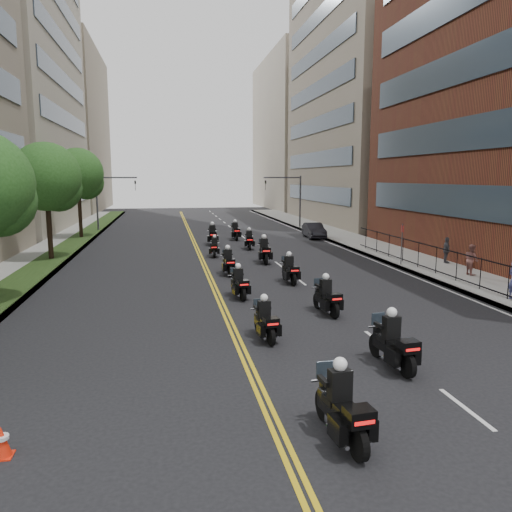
{
  "coord_description": "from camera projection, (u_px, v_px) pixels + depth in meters",
  "views": [
    {
      "loc": [
        -3.7,
        -10.1,
        5.46
      ],
      "look_at": [
        0.75,
        14.62,
        1.47
      ],
      "focal_mm": 35.0,
      "sensor_mm": 36.0,
      "label": 1
    }
  ],
  "objects": [
    {
      "name": "motorcycle_4",
      "position": [
        239.0,
        284.0,
        22.69
      ],
      "size": [
        0.64,
        2.15,
        1.59
      ],
      "rotation": [
        0.0,
        0.0,
        0.12
      ],
      "color": "black",
      "rests_on": "ground"
    },
    {
      "name": "motorcycle_5",
      "position": [
        290.0,
        271.0,
        25.86
      ],
      "size": [
        0.53,
        2.23,
        1.64
      ],
      "rotation": [
        0.0,
        0.0,
        0.05
      ],
      "color": "black",
      "rests_on": "ground"
    },
    {
      "name": "traffic_signal_left",
      "position": [
        107.0,
        195.0,
        49.89
      ],
      "size": [
        4.09,
        0.2,
        5.6
      ],
      "color": "#3F3F44",
      "rests_on": "ground"
    },
    {
      "name": "motorcycle_10",
      "position": [
        212.0,
        236.0,
        40.42
      ],
      "size": [
        0.6,
        2.54,
        1.88
      ],
      "rotation": [
        0.0,
        0.0,
        -0.04
      ],
      "color": "black",
      "rests_on": "ground"
    },
    {
      "name": "parked_sedan",
      "position": [
        314.0,
        230.0,
        45.04
      ],
      "size": [
        1.65,
        4.18,
        1.36
      ],
      "primitive_type": "imported",
      "rotation": [
        0.0,
        0.0,
        -0.05
      ],
      "color": "black",
      "rests_on": "ground"
    },
    {
      "name": "ground",
      "position": [
        338.0,
        420.0,
        11.32
      ],
      "size": [
        160.0,
        160.0,
        0.0
      ],
      "primitive_type": "plane",
      "color": "black",
      "rests_on": "ground"
    },
    {
      "name": "iron_fence",
      "position": [
        468.0,
        270.0,
        24.76
      ],
      "size": [
        0.05,
        28.0,
        1.5
      ],
      "color": "black",
      "rests_on": "sidewalk_right"
    },
    {
      "name": "motorcycle_2",
      "position": [
        265.0,
        322.0,
        16.87
      ],
      "size": [
        0.59,
        2.1,
        1.55
      ],
      "rotation": [
        0.0,
        0.0,
        0.1
      ],
      "color": "black",
      "rests_on": "ground"
    },
    {
      "name": "pedestrian_b",
      "position": [
        471.0,
        260.0,
        27.25
      ],
      "size": [
        0.64,
        0.82,
        1.69
      ],
      "primitive_type": "imported",
      "rotation": [
        0.0,
        0.0,
        1.57
      ],
      "color": "#8C544C",
      "rests_on": "sidewalk_right"
    },
    {
      "name": "traffic_cone",
      "position": [
        2.0,
        442.0,
        9.79
      ],
      "size": [
        0.38,
        0.38,
        0.64
      ],
      "color": "red",
      "rests_on": "ground"
    },
    {
      "name": "building_right_far",
      "position": [
        308.0,
        134.0,
        88.85
      ],
      "size": [
        15.0,
        28.0,
        26.0
      ],
      "primitive_type": "cube",
      "color": "#ABA28A",
      "rests_on": "ground"
    },
    {
      "name": "motorcycle_1",
      "position": [
        393.0,
        345.0,
        14.31
      ],
      "size": [
        0.66,
        2.4,
        1.77
      ],
      "rotation": [
        0.0,
        0.0,
        0.1
      ],
      "color": "black",
      "rests_on": "ground"
    },
    {
      "name": "sidewalk_left",
      "position": [
        42.0,
        258.0,
        33.51
      ],
      "size": [
        4.0,
        90.0,
        0.15
      ],
      "primitive_type": "cube",
      "color": "gray",
      "rests_on": "ground"
    },
    {
      "name": "motorcycle_6",
      "position": [
        228.0,
        263.0,
        28.1
      ],
      "size": [
        0.53,
        2.28,
        1.68
      ],
      "rotation": [
        0.0,
        0.0,
        0.03
      ],
      "color": "black",
      "rests_on": "ground"
    },
    {
      "name": "traffic_signal_right",
      "position": [
        292.0,
        194.0,
        53.23
      ],
      "size": [
        4.09,
        0.2,
        5.6
      ],
      "color": "#3F3F44",
      "rests_on": "ground"
    },
    {
      "name": "sidewalk_right",
      "position": [
        378.0,
        249.0,
        37.7
      ],
      "size": [
        4.0,
        90.0,
        0.15
      ],
      "primitive_type": "cube",
      "color": "gray",
      "rests_on": "ground"
    },
    {
      "name": "motorcycle_8",
      "position": [
        215.0,
        248.0,
        34.49
      ],
      "size": [
        0.61,
        2.06,
        1.52
      ],
      "rotation": [
        0.0,
        0.0,
        -0.13
      ],
      "color": "black",
      "rests_on": "ground"
    },
    {
      "name": "grass_strip",
      "position": [
        55.0,
        256.0,
        33.63
      ],
      "size": [
        2.0,
        90.0,
        0.04
      ],
      "primitive_type": "cube",
      "color": "#1D3412",
      "rests_on": "sidewalk_left"
    },
    {
      "name": "pedestrian_c",
      "position": [
        447.0,
        250.0,
        30.94
      ],
      "size": [
        0.59,
        1.01,
        1.62
      ],
      "primitive_type": "imported",
      "rotation": [
        0.0,
        0.0,
        1.36
      ],
      "color": "#44454C",
      "rests_on": "sidewalk_right"
    },
    {
      "name": "motorcycle_3",
      "position": [
        327.0,
        298.0,
        20.02
      ],
      "size": [
        0.66,
        2.22,
        1.64
      ],
      "rotation": [
        0.0,
        0.0,
        0.13
      ],
      "color": "black",
      "rests_on": "ground"
    },
    {
      "name": "motorcycle_0",
      "position": [
        342.0,
        409.0,
        10.34
      ],
      "size": [
        0.66,
        2.4,
        1.77
      ],
      "rotation": [
        0.0,
        0.0,
        0.09
      ],
      "color": "black",
      "rests_on": "ground"
    },
    {
      "name": "motorcycle_7",
      "position": [
        264.0,
        252.0,
        31.94
      ],
      "size": [
        0.62,
        2.49,
        1.83
      ],
      "rotation": [
        0.0,
        0.0,
        -0.06
      ],
      "color": "black",
      "rests_on": "ground"
    },
    {
      "name": "building_left_far",
      "position": [
        50.0,
        130.0,
        81.24
      ],
      "size": [
        16.0,
        28.0,
        26.0
      ],
      "primitive_type": "cube",
      "color": "gray",
      "rests_on": "ground"
    },
    {
      "name": "street_trees",
      "position": [
        26.0,
        183.0,
        26.66
      ],
      "size": [
        4.4,
        38.4,
        7.98
      ],
      "color": "black",
      "rests_on": "ground"
    },
    {
      "name": "motorcycle_9",
      "position": [
        249.0,
        241.0,
        38.05
      ],
      "size": [
        0.62,
        2.24,
        1.65
      ],
      "rotation": [
        0.0,
        0.0,
        -0.1
      ],
      "color": "black",
      "rests_on": "ground"
    },
    {
      "name": "motorcycle_11",
      "position": [
        235.0,
        232.0,
        43.65
      ],
      "size": [
        0.56,
        2.41,
        1.78
      ],
      "rotation": [
        0.0,
        0.0,
        0.02
      ],
      "color": "black",
      "rests_on": "ground"
    },
    {
      "name": "building_right_tan",
      "position": [
        377.0,
        96.0,
        59.38
      ],
      "size": [
        15.11,
        28.0,
        30.0
      ],
      "color": "gray",
      "rests_on": "ground"
    }
  ]
}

